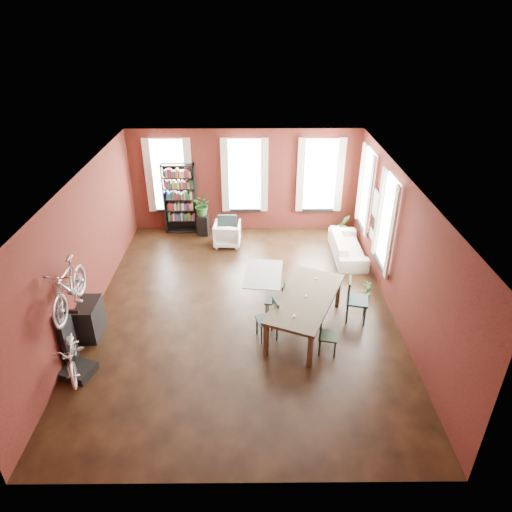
{
  "coord_description": "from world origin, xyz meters",
  "views": [
    {
      "loc": [
        0.25,
        -8.88,
        6.36
      ],
      "look_at": [
        0.32,
        0.6,
        1.12
      ],
      "focal_mm": 32.0,
      "sensor_mm": 36.0,
      "label": 1
    }
  ],
  "objects_px": {
    "cream_sofa": "(348,243)",
    "console_table": "(90,319)",
    "dining_chair_b": "(275,300)",
    "bicycle_floor": "(69,338)",
    "dining_chair_a": "(267,320)",
    "bike_trainer": "(79,371)",
    "bookshelf": "(180,199)",
    "dining_chair_c": "(328,336)",
    "dining_chair_d": "(357,300)",
    "plant_stand": "(203,225)",
    "dining_table": "(305,313)",
    "white_armchair": "(227,233)"
  },
  "relations": [
    {
      "from": "bicycle_floor",
      "to": "dining_chair_a",
      "type": "bearing_deg",
      "value": -2.75
    },
    {
      "from": "bookshelf",
      "to": "cream_sofa",
      "type": "xyz_separation_m",
      "value": [
        4.95,
        -1.7,
        -0.69
      ]
    },
    {
      "from": "dining_chair_b",
      "to": "cream_sofa",
      "type": "bearing_deg",
      "value": 152.52
    },
    {
      "from": "dining_table",
      "to": "dining_chair_b",
      "type": "xyz_separation_m",
      "value": [
        -0.64,
        0.45,
        0.05
      ]
    },
    {
      "from": "dining_chair_b",
      "to": "console_table",
      "type": "xyz_separation_m",
      "value": [
        -4.02,
        -0.62,
        -0.06
      ]
    },
    {
      "from": "plant_stand",
      "to": "dining_chair_a",
      "type": "bearing_deg",
      "value": -70.02
    },
    {
      "from": "dining_chair_c",
      "to": "bike_trainer",
      "type": "bearing_deg",
      "value": 109.55
    },
    {
      "from": "dining_chair_c",
      "to": "white_armchair",
      "type": "distance_m",
      "value": 5.39
    },
    {
      "from": "dining_chair_d",
      "to": "console_table",
      "type": "height_order",
      "value": "dining_chair_d"
    },
    {
      "from": "white_armchair",
      "to": "dining_table",
      "type": "bearing_deg",
      "value": 117.97
    },
    {
      "from": "bicycle_floor",
      "to": "dining_chair_c",
      "type": "bearing_deg",
      "value": -12.32
    },
    {
      "from": "dining_chair_a",
      "to": "plant_stand",
      "type": "distance_m",
      "value": 5.41
    },
    {
      "from": "bookshelf",
      "to": "plant_stand",
      "type": "xyz_separation_m",
      "value": [
        0.69,
        -0.25,
        -0.78
      ]
    },
    {
      "from": "dining_chair_b",
      "to": "dining_chair_d",
      "type": "xyz_separation_m",
      "value": [
        1.85,
        -0.13,
        0.06
      ]
    },
    {
      "from": "cream_sofa",
      "to": "dining_chair_c",
      "type": "bearing_deg",
      "value": 164.2
    },
    {
      "from": "dining_chair_a",
      "to": "cream_sofa",
      "type": "relative_size",
      "value": 0.44
    },
    {
      "from": "cream_sofa",
      "to": "bicycle_floor",
      "type": "distance_m",
      "value": 7.8
    },
    {
      "from": "bike_trainer",
      "to": "plant_stand",
      "type": "distance_m",
      "value": 6.48
    },
    {
      "from": "dining_table",
      "to": "bicycle_floor",
      "type": "bearing_deg",
      "value": -139.08
    },
    {
      "from": "dining_chair_a",
      "to": "dining_chair_d",
      "type": "xyz_separation_m",
      "value": [
        2.05,
        0.62,
        0.06
      ]
    },
    {
      "from": "bookshelf",
      "to": "cream_sofa",
      "type": "height_order",
      "value": "bookshelf"
    },
    {
      "from": "cream_sofa",
      "to": "bicycle_floor",
      "type": "height_order",
      "value": "bicycle_floor"
    },
    {
      "from": "dining_table",
      "to": "bike_trainer",
      "type": "relative_size",
      "value": 4.46
    },
    {
      "from": "dining_chair_b",
      "to": "white_armchair",
      "type": "height_order",
      "value": "dining_chair_b"
    },
    {
      "from": "console_table",
      "to": "dining_chair_a",
      "type": "bearing_deg",
      "value": -1.96
    },
    {
      "from": "dining_table",
      "to": "dining_chair_c",
      "type": "bearing_deg",
      "value": -39.95
    },
    {
      "from": "cream_sofa",
      "to": "console_table",
      "type": "height_order",
      "value": "cream_sofa"
    },
    {
      "from": "dining_table",
      "to": "cream_sofa",
      "type": "distance_m",
      "value": 3.68
    },
    {
      "from": "dining_table",
      "to": "console_table",
      "type": "height_order",
      "value": "dining_table"
    },
    {
      "from": "console_table",
      "to": "dining_chair_b",
      "type": "bearing_deg",
      "value": 8.79
    },
    {
      "from": "dining_table",
      "to": "bookshelf",
      "type": "bearing_deg",
      "value": 147.35
    },
    {
      "from": "dining_chair_a",
      "to": "dining_chair_b",
      "type": "relative_size",
      "value": 0.99
    },
    {
      "from": "dining_chair_d",
      "to": "dining_chair_b",
      "type": "bearing_deg",
      "value": 98.3
    },
    {
      "from": "bookshelf",
      "to": "dining_chair_c",
      "type": "bearing_deg",
      "value": -56.99
    },
    {
      "from": "dining_chair_b",
      "to": "console_table",
      "type": "bearing_deg",
      "value": -71.17
    },
    {
      "from": "dining_chair_d",
      "to": "console_table",
      "type": "distance_m",
      "value": 5.89
    },
    {
      "from": "dining_chair_c",
      "to": "plant_stand",
      "type": "bearing_deg",
      "value": 41.33
    },
    {
      "from": "dining_table",
      "to": "dining_chair_d",
      "type": "relative_size",
      "value": 2.35
    },
    {
      "from": "white_armchair",
      "to": "cream_sofa",
      "type": "xyz_separation_m",
      "value": [
        3.47,
        -0.75,
        0.01
      ]
    },
    {
      "from": "bookshelf",
      "to": "cream_sofa",
      "type": "bearing_deg",
      "value": -18.95
    },
    {
      "from": "bike_trainer",
      "to": "bookshelf",
      "type": "bearing_deg",
      "value": 79.68
    },
    {
      "from": "dining_chair_b",
      "to": "bicycle_floor",
      "type": "xyz_separation_m",
      "value": [
        -3.94,
        -1.9,
        0.45
      ]
    },
    {
      "from": "cream_sofa",
      "to": "console_table",
      "type": "xyz_separation_m",
      "value": [
        -6.23,
        -3.5,
        -0.01
      ]
    },
    {
      "from": "dining_chair_d",
      "to": "white_armchair",
      "type": "height_order",
      "value": "dining_chair_d"
    },
    {
      "from": "dining_chair_a",
      "to": "bike_trainer",
      "type": "relative_size",
      "value": 1.67
    },
    {
      "from": "dining_table",
      "to": "bookshelf",
      "type": "height_order",
      "value": "bookshelf"
    },
    {
      "from": "dining_chair_c",
      "to": "plant_stand",
      "type": "relative_size",
      "value": 1.29
    },
    {
      "from": "dining_chair_a",
      "to": "bicycle_floor",
      "type": "distance_m",
      "value": 3.93
    },
    {
      "from": "dining_chair_b",
      "to": "bicycle_floor",
      "type": "bearing_deg",
      "value": -54.25
    },
    {
      "from": "dining_chair_b",
      "to": "cream_sofa",
      "type": "height_order",
      "value": "dining_chair_b"
    }
  ]
}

